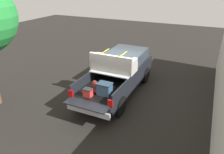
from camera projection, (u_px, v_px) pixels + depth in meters
name	position (u px, v px, depth m)	size (l,w,h in m)	color
ground_plane	(117.00, 92.00, 10.84)	(40.00, 40.00, 0.00)	black
pickup_truck	(120.00, 72.00, 10.73)	(6.05, 2.06, 2.23)	black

